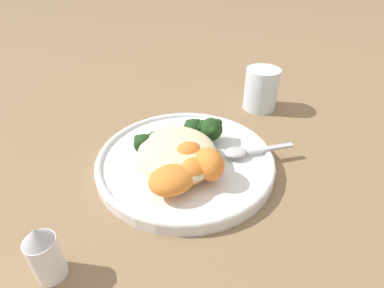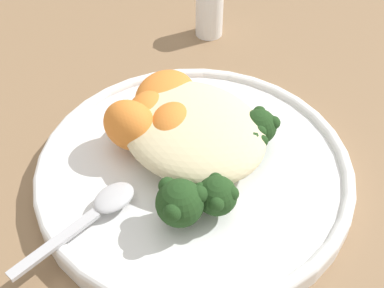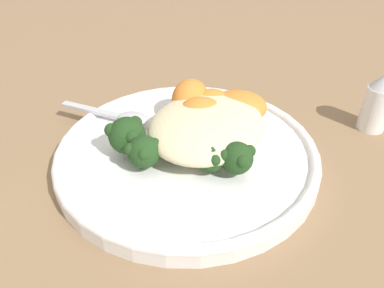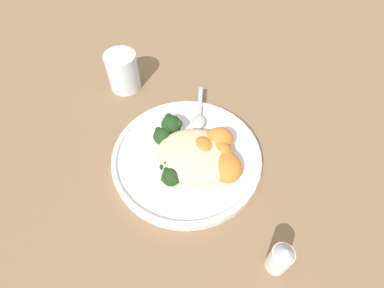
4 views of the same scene
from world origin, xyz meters
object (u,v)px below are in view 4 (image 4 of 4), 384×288
object	(u,v)px
broccoli_stalk_1	(168,139)
water_glass	(123,71)
broccoli_stalk_4	(178,170)
broccoli_stalk_5	(195,165)
sweet_potato_chunk_1	(203,149)
broccoli_stalk_2	(182,150)
kale_tuft	(203,165)
quinoa_mound	(196,155)
sweet_potato_chunk_2	(220,151)
sweet_potato_chunk_3	(224,165)
plate	(187,157)
sweet_potato_chunk_0	(219,139)
broccoli_stalk_0	(176,130)
broccoli_stalk_3	(177,161)
spoon	(199,116)
salt_shaker	(281,258)

from	to	relation	value
broccoli_stalk_1	water_glass	xyz separation A→B (m)	(0.14, -0.17, 0.01)
broccoli_stalk_4	broccoli_stalk_5	size ratio (longest dim) A/B	1.35
sweet_potato_chunk_1	broccoli_stalk_2	bearing A→B (deg)	1.33
broccoli_stalk_2	broccoli_stalk_4	distance (m)	0.05
broccoli_stalk_1	broccoli_stalk_4	distance (m)	0.07
kale_tuft	quinoa_mound	bearing A→B (deg)	-48.73
broccoli_stalk_2	sweet_potato_chunk_2	xyz separation A→B (m)	(-0.07, -0.00, 0.01)
water_glass	broccoli_stalk_5	bearing A→B (deg)	132.79
sweet_potato_chunk_3	kale_tuft	size ratio (longest dim) A/B	1.45
broccoli_stalk_4	sweet_potato_chunk_1	xyz separation A→B (m)	(-0.04, -0.05, 0.01)
sweet_potato_chunk_3	broccoli_stalk_4	bearing A→B (deg)	15.16
plate	sweet_potato_chunk_3	xyz separation A→B (m)	(-0.07, 0.03, 0.03)
sweet_potato_chunk_2	kale_tuft	distance (m)	0.04
sweet_potato_chunk_0	water_glass	distance (m)	0.28
broccoli_stalk_0	sweet_potato_chunk_0	size ratio (longest dim) A/B	1.94
quinoa_mound	broccoli_stalk_5	size ratio (longest dim) A/B	1.72
quinoa_mound	broccoli_stalk_0	bearing A→B (deg)	-48.75
broccoli_stalk_3	quinoa_mound	bearing A→B (deg)	158.67
plate	broccoli_stalk_2	size ratio (longest dim) A/B	3.65
broccoli_stalk_1	sweet_potato_chunk_0	distance (m)	0.10
sweet_potato_chunk_0	spoon	size ratio (longest dim) A/B	0.44
sweet_potato_chunk_2	sweet_potato_chunk_0	bearing A→B (deg)	-76.31
sweet_potato_chunk_1	salt_shaker	size ratio (longest dim) A/B	0.72
water_glass	broccoli_stalk_1	bearing A→B (deg)	129.88
broccoli_stalk_4	spoon	bearing A→B (deg)	-160.12
plate	salt_shaker	size ratio (longest dim) A/B	3.84
broccoli_stalk_1	broccoli_stalk_3	size ratio (longest dim) A/B	1.25
sweet_potato_chunk_0	plate	bearing A→B (deg)	25.78
spoon	broccoli_stalk_5	bearing A→B (deg)	179.83
sweet_potato_chunk_2	broccoli_stalk_0	bearing A→B (deg)	-22.54
kale_tuft	sweet_potato_chunk_2	bearing A→B (deg)	-128.96
water_glass	broccoli_stalk_2	bearing A→B (deg)	132.54
broccoli_stalk_5	sweet_potato_chunk_3	world-z (taller)	sweet_potato_chunk_3
broccoli_stalk_5	plate	bearing A→B (deg)	-152.50
broccoli_stalk_2	water_glass	bearing A→B (deg)	-56.17
sweet_potato_chunk_2	water_glass	xyz separation A→B (m)	(0.24, -0.18, 0.00)
broccoli_stalk_2	water_glass	xyz separation A→B (m)	(0.17, -0.19, 0.01)
broccoli_stalk_0	salt_shaker	xyz separation A→B (m)	(-0.20, 0.21, -0.00)
sweet_potato_chunk_0	salt_shaker	world-z (taller)	salt_shaker
broccoli_stalk_4	spoon	xyz separation A→B (m)	(-0.02, -0.14, -0.01)
broccoli_stalk_0	water_glass	bearing A→B (deg)	-4.67
broccoli_stalk_0	sweet_potato_chunk_1	xyz separation A→B (m)	(-0.06, 0.04, 0.00)
broccoli_stalk_2	broccoli_stalk_4	size ratio (longest dim) A/B	0.71
broccoli_stalk_1	broccoli_stalk_2	world-z (taller)	broccoli_stalk_1
broccoli_stalk_3	sweet_potato_chunk_3	size ratio (longest dim) A/B	1.10
broccoli_stalk_3	salt_shaker	bearing A→B (deg)	96.62
broccoli_stalk_2	sweet_potato_chunk_1	distance (m)	0.04
broccoli_stalk_0	sweet_potato_chunk_1	bearing A→B (deg)	-175.21
spoon	salt_shaker	world-z (taller)	salt_shaker
sweet_potato_chunk_3	spoon	distance (m)	0.14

